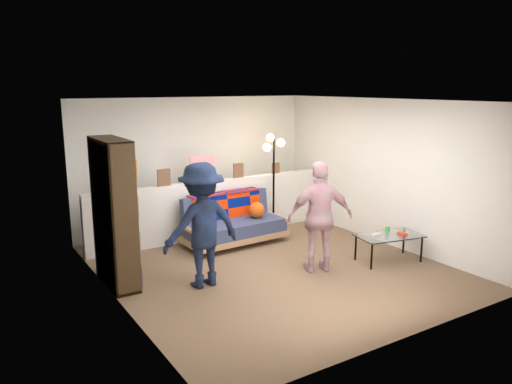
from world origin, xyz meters
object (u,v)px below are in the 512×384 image
(bookshelf, at_px, (114,218))
(floor_lamp, at_px, (273,163))
(person_right, at_px, (320,217))
(futon_sofa, at_px, (234,223))
(coffee_table, at_px, (389,237))
(person_left, at_px, (202,225))

(bookshelf, distance_m, floor_lamp, 3.33)
(person_right, bearing_deg, bookshelf, 0.09)
(bookshelf, bearing_deg, futon_sofa, 17.57)
(floor_lamp, distance_m, person_right, 2.17)
(coffee_table, height_order, person_left, person_left)
(bookshelf, bearing_deg, floor_lamp, 17.16)
(futon_sofa, distance_m, person_left, 1.89)
(futon_sofa, distance_m, bookshelf, 2.37)
(futon_sofa, xyz_separation_m, coffee_table, (1.54, -2.01, 0.04))
(coffee_table, bearing_deg, person_right, 167.72)
(bookshelf, distance_m, coffee_table, 3.99)
(bookshelf, height_order, person_right, bookshelf)
(coffee_table, bearing_deg, bookshelf, 160.63)
(futon_sofa, xyz_separation_m, floor_lamp, (0.97, 0.28, 0.90))
(floor_lamp, height_order, person_left, floor_lamp)
(floor_lamp, bearing_deg, coffee_table, -76.04)
(floor_lamp, bearing_deg, futon_sofa, -163.79)
(bookshelf, xyz_separation_m, coffee_table, (3.73, -1.31, -0.53))
(futon_sofa, relative_size, coffee_table, 1.66)
(coffee_table, relative_size, person_left, 0.64)
(bookshelf, distance_m, person_right, 2.80)
(futon_sofa, xyz_separation_m, person_left, (-1.24, -1.35, 0.48))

